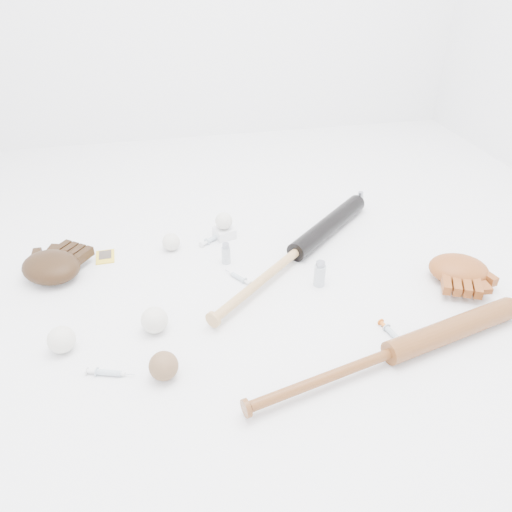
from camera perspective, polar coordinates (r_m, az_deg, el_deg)
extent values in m
plane|color=white|center=(1.72, -0.54, -3.06)|extent=(3.00, 3.00, 0.00)
cube|color=gold|center=(1.93, -16.86, -0.09)|extent=(0.07, 0.09, 0.01)
cube|color=white|center=(1.97, -3.64, 2.67)|extent=(0.09, 0.09, 0.04)
sphere|color=silver|center=(1.94, -3.70, 4.03)|extent=(0.07, 0.07, 0.07)
sphere|color=silver|center=(1.54, -21.35, -8.89)|extent=(0.08, 0.08, 0.08)
sphere|color=silver|center=(1.90, -9.68, 1.60)|extent=(0.07, 0.07, 0.07)
sphere|color=silver|center=(1.53, -11.53, -7.19)|extent=(0.08, 0.08, 0.08)
sphere|color=brown|center=(1.39, -10.51, -12.25)|extent=(0.08, 0.08, 0.08)
cylinder|color=#AEB7BF|center=(2.15, 10.79, 5.35)|extent=(0.03, 0.03, 0.07)
cylinder|color=#AEB7BF|center=(2.22, 11.79, 6.31)|extent=(0.03, 0.03, 0.07)
cylinder|color=#AEB7BF|center=(1.80, -3.45, 0.31)|extent=(0.03, 0.03, 0.08)
cylinder|color=#AEB7BF|center=(1.70, 7.29, -1.99)|extent=(0.04, 0.04, 0.09)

